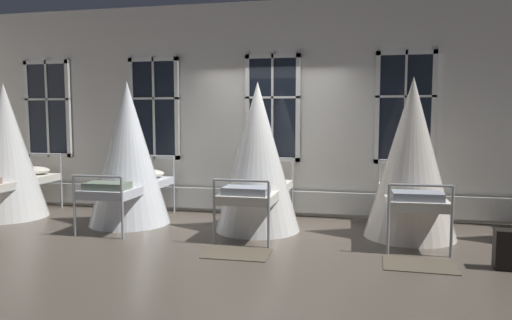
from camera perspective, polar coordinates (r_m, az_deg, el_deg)
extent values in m
plane|color=brown|center=(6.95, -0.04, -8.74)|extent=(24.26, 24.26, 0.00)
cube|color=silver|center=(8.14, 2.12, 6.07)|extent=(13.13, 0.10, 3.59)
cube|color=black|center=(9.74, -23.58, 5.60)|extent=(0.93, 0.02, 1.79)
cube|color=silver|center=(9.76, -23.40, 0.56)|extent=(0.93, 0.06, 0.07)
cube|color=silver|center=(9.79, -23.77, 10.62)|extent=(0.93, 0.06, 0.07)
cube|color=silver|center=(9.99, -25.58, 5.50)|extent=(0.07, 0.06, 1.79)
cube|color=silver|center=(9.49, -21.48, 5.69)|extent=(0.07, 0.06, 1.79)
cube|color=silver|center=(9.74, -23.58, 5.60)|extent=(0.04, 0.06, 1.79)
cube|color=silver|center=(9.74, -23.62, 6.65)|extent=(0.93, 0.06, 0.04)
cube|color=black|center=(8.67, -12.05, 6.01)|extent=(0.93, 0.02, 1.79)
cube|color=silver|center=(8.70, -11.95, 0.35)|extent=(0.93, 0.06, 0.07)
cube|color=silver|center=(8.72, -12.17, 11.65)|extent=(0.93, 0.06, 0.07)
cube|color=silver|center=(8.85, -14.59, 5.94)|extent=(0.07, 0.06, 1.79)
cube|color=silver|center=(8.50, -9.41, 6.07)|extent=(0.07, 0.06, 1.79)
cube|color=silver|center=(8.67, -12.05, 6.01)|extent=(0.04, 0.06, 1.79)
cube|color=silver|center=(8.67, -12.08, 7.19)|extent=(0.93, 0.06, 0.04)
cube|color=black|center=(8.03, 1.98, 6.19)|extent=(0.93, 0.02, 1.79)
cube|color=silver|center=(8.06, 1.96, 0.08)|extent=(0.93, 0.06, 0.07)
cube|color=silver|center=(8.09, 2.00, 12.28)|extent=(0.93, 0.06, 0.07)
cube|color=silver|center=(8.12, -1.01, 6.18)|extent=(0.07, 0.06, 1.79)
cube|color=silver|center=(7.97, 5.03, 6.18)|extent=(0.07, 0.06, 1.79)
cube|color=silver|center=(8.03, 1.98, 6.19)|extent=(0.04, 0.06, 1.79)
cube|color=silver|center=(8.04, 1.98, 7.46)|extent=(0.93, 0.06, 0.04)
cube|color=black|center=(7.93, 17.35, 5.96)|extent=(0.93, 0.02, 1.79)
cube|color=silver|center=(7.97, 17.18, -0.22)|extent=(0.93, 0.06, 0.07)
cube|color=silver|center=(7.99, 17.52, 12.12)|extent=(0.93, 0.06, 0.07)
cube|color=silver|center=(7.91, 14.24, 6.04)|extent=(0.07, 0.06, 1.79)
cube|color=silver|center=(7.98, 20.42, 5.87)|extent=(0.07, 0.06, 1.79)
cube|color=silver|center=(7.93, 17.35, 5.96)|extent=(0.04, 0.06, 1.79)
cube|color=silver|center=(7.94, 17.38, 7.25)|extent=(0.93, 0.06, 0.04)
cube|color=silver|center=(8.14, 1.92, -4.86)|extent=(9.10, 0.10, 0.36)
cylinder|color=#9EA3A8|center=(9.90, -25.74, -2.15)|extent=(0.04, 0.04, 0.99)
cylinder|color=#9EA3A8|center=(9.47, -22.23, -2.32)|extent=(0.04, 0.04, 0.99)
cylinder|color=#9EA3A8|center=(8.73, -25.61, -2.91)|extent=(0.05, 1.84, 0.03)
cylinder|color=#9EA3A8|center=(9.63, -24.13, 0.68)|extent=(0.73, 0.04, 0.03)
cube|color=silver|center=(8.94, -27.49, -2.42)|extent=(0.77, 1.87, 0.12)
ellipsoid|color=silver|center=(9.46, -24.92, -1.13)|extent=(0.57, 0.41, 0.14)
cone|color=white|center=(8.89, -27.63, 0.99)|extent=(1.25, 1.25, 2.22)
cylinder|color=#9EA3A8|center=(8.74, -14.24, -2.70)|extent=(0.04, 0.04, 0.99)
cylinder|color=#9EA3A8|center=(8.44, -9.79, -2.90)|extent=(0.04, 0.04, 0.99)
cylinder|color=#9EA3A8|center=(7.17, -20.84, -5.15)|extent=(0.04, 0.04, 0.86)
cylinder|color=#9EA3A8|center=(6.80, -15.66, -5.55)|extent=(0.04, 0.04, 0.86)
cylinder|color=#9EA3A8|center=(7.93, -17.22, -3.40)|extent=(0.03, 1.84, 0.03)
cylinder|color=#9EA3A8|center=(7.60, -12.41, -3.66)|extent=(0.03, 1.84, 0.03)
cylinder|color=#9EA3A8|center=(8.53, -12.12, 0.48)|extent=(0.73, 0.03, 0.03)
cylinder|color=#9EA3A8|center=(6.91, -18.42, -1.86)|extent=(0.73, 0.03, 0.03)
cube|color=silver|center=(7.75, -14.88, -3.10)|extent=(0.75, 1.86, 0.12)
ellipsoid|color=silver|center=(8.34, -12.76, -1.57)|extent=(0.57, 0.40, 0.14)
cube|color=slate|center=(7.16, -17.32, -2.96)|extent=(0.61, 0.36, 0.10)
cone|color=white|center=(7.69, -14.97, 0.84)|extent=(1.25, 1.25, 2.22)
cylinder|color=#9EA3A8|center=(8.05, -0.82, -3.22)|extent=(0.04, 0.04, 0.99)
cylinder|color=#9EA3A8|center=(7.90, 4.32, -3.39)|extent=(0.04, 0.04, 0.99)
cylinder|color=#9EA3A8|center=(6.32, -5.01, -6.20)|extent=(0.04, 0.04, 0.86)
cylinder|color=#9EA3A8|center=(6.13, 1.51, -6.54)|extent=(0.04, 0.04, 0.86)
cylinder|color=#9EA3A8|center=(7.16, -2.66, -4.08)|extent=(0.07, 1.84, 0.03)
cylinder|color=#9EA3A8|center=(7.00, 3.10, -4.31)|extent=(0.07, 1.84, 0.03)
cylinder|color=#9EA3A8|center=(7.91, 1.74, 0.23)|extent=(0.73, 0.05, 0.03)
cylinder|color=#9EA3A8|center=(6.14, -1.81, -2.46)|extent=(0.73, 0.05, 0.03)
cube|color=silver|center=(7.06, 0.19, -3.72)|extent=(0.79, 1.88, 0.12)
ellipsoid|color=#B7B2A3|center=(7.70, 1.37, -2.00)|extent=(0.58, 0.41, 0.14)
cube|color=#8C939E|center=(6.41, -1.19, -3.66)|extent=(0.62, 0.37, 0.10)
cone|color=white|center=(7.00, 0.19, 0.42)|extent=(1.25, 1.25, 2.18)
cylinder|color=#9EA3A8|center=(7.87, 14.44, -3.58)|extent=(0.04, 0.04, 0.99)
cylinder|color=#9EA3A8|center=(7.95, 19.70, -3.64)|extent=(0.04, 0.04, 0.99)
cylinder|color=#9EA3A8|center=(6.07, 15.50, -6.84)|extent=(0.04, 0.04, 0.86)
cylinder|color=#9EA3A8|center=(6.17, 22.31, -6.85)|extent=(0.04, 0.04, 0.86)
cylinder|color=#9EA3A8|center=(6.96, 14.91, -4.54)|extent=(0.08, 1.84, 0.03)
cylinder|color=#9EA3A8|center=(7.05, 20.86, -4.58)|extent=(0.08, 1.84, 0.03)
cylinder|color=#9EA3A8|center=(7.84, 17.18, -0.05)|extent=(0.73, 0.05, 0.03)
cylinder|color=#9EA3A8|center=(6.04, 19.06, -2.88)|extent=(0.73, 0.05, 0.03)
cube|color=silver|center=(6.98, 17.92, -4.09)|extent=(0.80, 1.88, 0.12)
ellipsoid|color=silver|center=(7.63, 17.32, -2.31)|extent=(0.58, 0.41, 0.14)
cube|color=#8C939E|center=(6.32, 18.68, -4.08)|extent=(0.62, 0.38, 0.10)
cone|color=silver|center=(6.92, 18.04, 0.27)|extent=(1.25, 1.25, 2.22)
cube|color=brown|center=(5.96, -2.22, -11.07)|extent=(0.81, 0.57, 0.01)
cube|color=brown|center=(5.83, 18.91, -11.75)|extent=(0.81, 0.58, 0.01)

